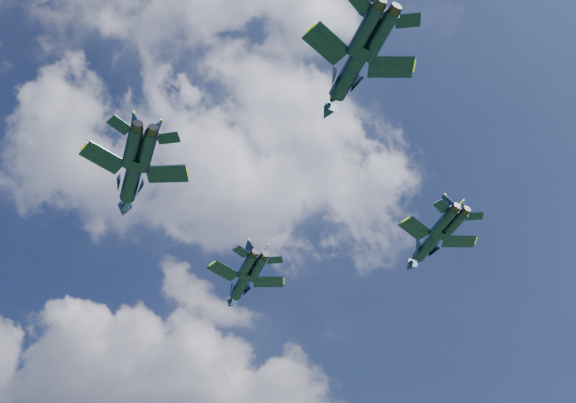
# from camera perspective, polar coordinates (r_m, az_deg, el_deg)

# --- Properties ---
(jet_lead) EXTENTS (11.50, 15.62, 3.68)m
(jet_lead) POSITION_cam_1_polar(r_m,az_deg,el_deg) (97.70, -4.20, -7.43)
(jet_lead) COLOR black
(jet_left) EXTENTS (12.91, 17.37, 4.09)m
(jet_left) POSITION_cam_1_polar(r_m,az_deg,el_deg) (81.59, -13.74, 1.80)
(jet_left) COLOR black
(jet_right) EXTENTS (11.02, 15.00, 3.53)m
(jet_right) POSITION_cam_1_polar(r_m,az_deg,el_deg) (88.49, 12.34, -3.80)
(jet_right) COLOR black
(jet_slot) EXTENTS (12.57, 17.09, 4.02)m
(jet_slot) POSITION_cam_1_polar(r_m,az_deg,el_deg) (71.98, 5.38, 11.17)
(jet_slot) COLOR black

